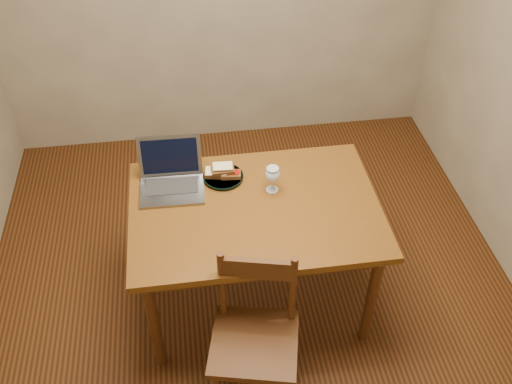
{
  "coord_description": "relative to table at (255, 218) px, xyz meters",
  "views": [
    {
      "loc": [
        -0.28,
        -2.21,
        2.78
      ],
      "look_at": [
        0.03,
        -0.04,
        0.8
      ],
      "focal_mm": 40.0,
      "sensor_mm": 36.0,
      "label": 1
    }
  ],
  "objects": [
    {
      "name": "milk_glass",
      "position": [
        0.11,
        0.12,
        0.16
      ],
      "size": [
        0.08,
        0.08,
        0.15
      ],
      "primitive_type": null,
      "color": "white",
      "rests_on": "table"
    },
    {
      "name": "chair",
      "position": [
        -0.08,
        -0.58,
        -0.18
      ],
      "size": [
        0.49,
        0.48,
        0.44
      ],
      "rotation": [
        0.0,
        0.0,
        -0.23
      ],
      "color": "#391B0B",
      "rests_on": "floor"
    },
    {
      "name": "plate",
      "position": [
        -0.14,
        0.25,
        0.1
      ],
      "size": [
        0.22,
        0.22,
        0.02
      ],
      "primitive_type": "cylinder",
      "color": "black",
      "rests_on": "table"
    },
    {
      "name": "table",
      "position": [
        0.0,
        0.0,
        0.0
      ],
      "size": [
        1.3,
        0.9,
        0.74
      ],
      "color": "#4E270D",
      "rests_on": "floor"
    },
    {
      "name": "sandwich_tomato",
      "position": [
        -0.1,
        0.24,
        0.12
      ],
      "size": [
        0.11,
        0.07,
        0.03
      ],
      "primitive_type": null,
      "rotation": [
        0.0,
        0.0,
        -0.09
      ],
      "color": "#381E0C",
      "rests_on": "plate"
    },
    {
      "name": "floor",
      "position": [
        -0.02,
        0.09,
        -0.66
      ],
      "size": [
        3.2,
        3.2,
        0.02
      ],
      "primitive_type": "cube",
      "color": "black",
      "rests_on": "ground"
    },
    {
      "name": "sandwich_cheese",
      "position": [
        -0.18,
        0.26,
        0.12
      ],
      "size": [
        0.13,
        0.09,
        0.04
      ],
      "primitive_type": null,
      "rotation": [
        0.0,
        0.0,
        -0.18
      ],
      "color": "#381E0C",
      "rests_on": "plate"
    },
    {
      "name": "laptop",
      "position": [
        -0.42,
        0.25,
        0.15
      ],
      "size": [
        0.35,
        0.32,
        0.25
      ],
      "rotation": [
        0.0,
        0.0,
        -0.03
      ],
      "color": "slate",
      "rests_on": "table"
    },
    {
      "name": "sandwich_top",
      "position": [
        -0.14,
        0.25,
        0.15
      ],
      "size": [
        0.13,
        0.08,
        0.04
      ],
      "primitive_type": null,
      "rotation": [
        0.0,
        0.0,
        0.03
      ],
      "color": "#381E0C",
      "rests_on": "plate"
    }
  ]
}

